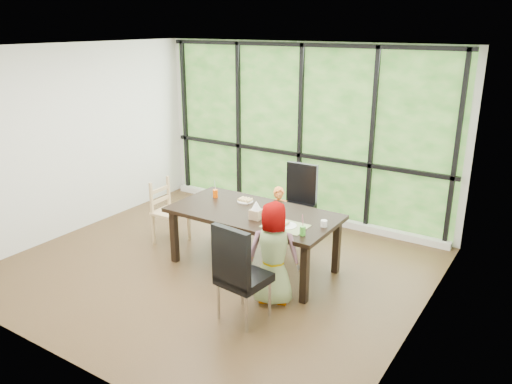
# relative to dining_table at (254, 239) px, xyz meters

# --- Properties ---
(ground) EXTENTS (5.00, 5.00, 0.00)m
(ground) POSITION_rel_dining_table_xyz_m (-0.39, -0.27, -0.38)
(ground) COLOR black
(ground) RESTS_ON ground
(back_wall) EXTENTS (5.00, 0.00, 5.00)m
(back_wall) POSITION_rel_dining_table_xyz_m (-0.39, 1.98, 0.98)
(back_wall) COLOR silver
(back_wall) RESTS_ON ground
(foliage_backdrop) EXTENTS (4.80, 0.02, 2.65)m
(foliage_backdrop) POSITION_rel_dining_table_xyz_m (-0.39, 1.96, 0.98)
(foliage_backdrop) COLOR #1F4815
(foliage_backdrop) RESTS_ON back_wall
(window_mullions) EXTENTS (4.80, 0.06, 2.65)m
(window_mullions) POSITION_rel_dining_table_xyz_m (-0.39, 1.92, 0.98)
(window_mullions) COLOR black
(window_mullions) RESTS_ON back_wall
(window_sill) EXTENTS (4.80, 0.12, 0.10)m
(window_sill) POSITION_rel_dining_table_xyz_m (-0.39, 1.88, -0.33)
(window_sill) COLOR silver
(window_sill) RESTS_ON ground
(dining_table) EXTENTS (2.10, 1.09, 0.75)m
(dining_table) POSITION_rel_dining_table_xyz_m (0.00, 0.00, 0.00)
(dining_table) COLOR black
(dining_table) RESTS_ON ground
(chair_window_leather) EXTENTS (0.48, 0.48, 1.08)m
(chair_window_leather) POSITION_rel_dining_table_xyz_m (0.03, 1.04, 0.17)
(chair_window_leather) COLOR black
(chair_window_leather) RESTS_ON ground
(chair_interior_leather) EXTENTS (0.51, 0.51, 1.08)m
(chair_interior_leather) POSITION_rel_dining_table_xyz_m (0.56, -1.04, 0.17)
(chair_interior_leather) COLOR black
(chair_interior_leather) RESTS_ON ground
(chair_end_beech) EXTENTS (0.41, 0.43, 0.90)m
(chair_end_beech) POSITION_rel_dining_table_xyz_m (-1.39, 0.01, 0.08)
(chair_end_beech) COLOR tan
(chair_end_beech) RESTS_ON ground
(child_toddler) EXTENTS (0.38, 0.31, 0.89)m
(child_toddler) POSITION_rel_dining_table_xyz_m (0.00, 0.63, 0.07)
(child_toddler) COLOR orange
(child_toddler) RESTS_ON ground
(child_older) EXTENTS (0.67, 0.56, 1.17)m
(child_older) POSITION_rel_dining_table_xyz_m (0.61, -0.59, 0.21)
(child_older) COLOR slate
(child_older) RESTS_ON ground
(placemat) EXTENTS (0.49, 0.36, 0.01)m
(placemat) POSITION_rel_dining_table_xyz_m (0.56, -0.20, 0.38)
(placemat) COLOR tan
(placemat) RESTS_ON dining_table
(plate_far) EXTENTS (0.21, 0.21, 0.01)m
(plate_far) POSITION_rel_dining_table_xyz_m (-0.28, 0.24, 0.38)
(plate_far) COLOR white
(plate_far) RESTS_ON dining_table
(plate_near) EXTENTS (0.24, 0.24, 0.02)m
(plate_near) POSITION_rel_dining_table_xyz_m (0.57, -0.20, 0.38)
(plate_near) COLOR white
(plate_near) RESTS_ON dining_table
(orange_cup) EXTENTS (0.07, 0.07, 0.10)m
(orange_cup) POSITION_rel_dining_table_xyz_m (-0.72, 0.17, 0.43)
(orange_cup) COLOR #FF5400
(orange_cup) RESTS_ON dining_table
(green_cup) EXTENTS (0.07, 0.07, 0.10)m
(green_cup) POSITION_rel_dining_table_xyz_m (0.85, -0.32, 0.43)
(green_cup) COLOR #56CD3F
(green_cup) RESTS_ON dining_table
(white_mug) EXTENTS (0.07, 0.07, 0.08)m
(white_mug) POSITION_rel_dining_table_xyz_m (0.94, 0.03, 0.41)
(white_mug) COLOR white
(white_mug) RESTS_ON dining_table
(tissue_box) EXTENTS (0.13, 0.13, 0.11)m
(tissue_box) POSITION_rel_dining_table_xyz_m (0.16, -0.18, 0.43)
(tissue_box) COLOR tan
(tissue_box) RESTS_ON dining_table
(crepe_rolls_far) EXTENTS (0.20, 0.12, 0.04)m
(crepe_rolls_far) POSITION_rel_dining_table_xyz_m (-0.28, 0.24, 0.41)
(crepe_rolls_far) COLOR tan
(crepe_rolls_far) RESTS_ON plate_far
(crepe_rolls_near) EXTENTS (0.05, 0.12, 0.04)m
(crepe_rolls_near) POSITION_rel_dining_table_xyz_m (0.57, -0.20, 0.41)
(crepe_rolls_near) COLOR tan
(crepe_rolls_near) RESTS_ON plate_near
(straw_white) EXTENTS (0.01, 0.04, 0.20)m
(straw_white) POSITION_rel_dining_table_xyz_m (-0.72, 0.17, 0.52)
(straw_white) COLOR white
(straw_white) RESTS_ON orange_cup
(straw_pink) EXTENTS (0.01, 0.04, 0.20)m
(straw_pink) POSITION_rel_dining_table_xyz_m (0.85, -0.32, 0.52)
(straw_pink) COLOR pink
(straw_pink) RESTS_ON green_cup
(tissue) EXTENTS (0.12, 0.12, 0.11)m
(tissue) POSITION_rel_dining_table_xyz_m (0.16, -0.18, 0.54)
(tissue) COLOR white
(tissue) RESTS_ON tissue_box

